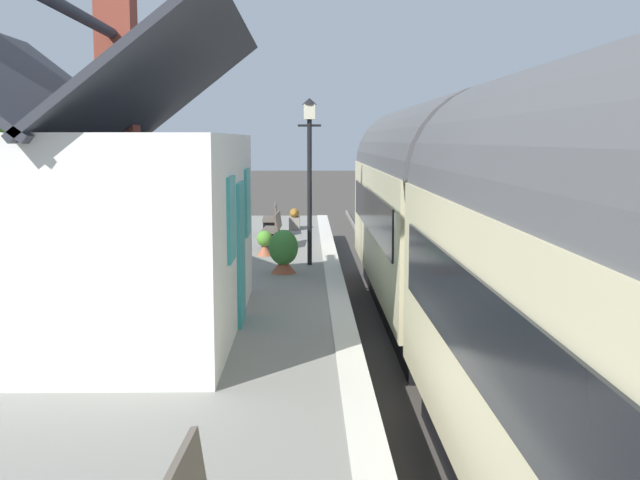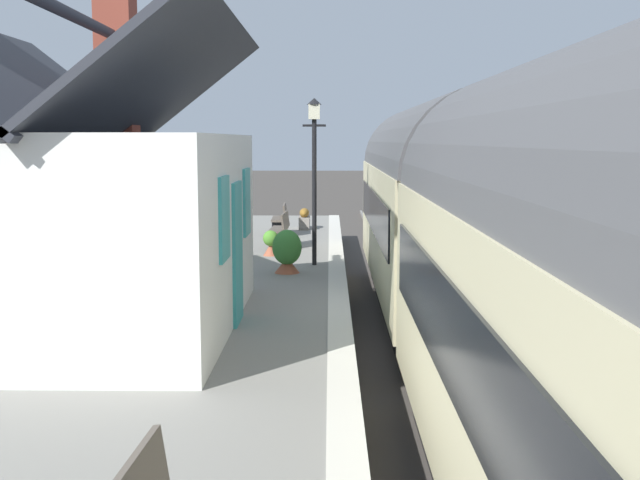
% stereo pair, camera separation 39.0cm
% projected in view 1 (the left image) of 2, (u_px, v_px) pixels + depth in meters
% --- Properties ---
extents(ground_plane, '(160.00, 160.00, 0.00)m').
position_uv_depth(ground_plane, '(413.00, 359.00, 12.98)').
color(ground_plane, '#423D38').
extents(platform, '(32.00, 5.21, 0.83)m').
position_uv_depth(platform, '(191.00, 335.00, 12.87)').
color(platform, gray).
rests_on(platform, ground).
extents(platform_edge_coping, '(32.00, 0.36, 0.02)m').
position_uv_depth(platform_edge_coping, '(341.00, 309.00, 12.85)').
color(platform_edge_coping, beige).
rests_on(platform_edge_coping, platform).
extents(rail_near, '(52.00, 0.08, 0.14)m').
position_uv_depth(rail_near, '(512.00, 354.00, 12.99)').
color(rail_near, gray).
rests_on(rail_near, ground).
extents(rail_far, '(52.00, 0.08, 0.14)m').
position_uv_depth(rail_far, '(424.00, 355.00, 12.97)').
color(rail_far, gray).
rests_on(rail_far, ground).
extents(train, '(19.89, 2.73, 4.32)m').
position_uv_depth(train, '(492.00, 234.00, 11.26)').
color(train, black).
rests_on(train, ground).
extents(station_building, '(6.42, 4.16, 5.72)m').
position_uv_depth(station_building, '(101.00, 222.00, 11.35)').
color(station_building, white).
rests_on(station_building, platform).
extents(bench_near_building, '(1.41, 0.47, 0.88)m').
position_uv_depth(bench_near_building, '(272.00, 218.00, 22.92)').
color(bench_near_building, brown).
rests_on(bench_near_building, platform).
extents(bench_platform_end, '(1.42, 0.49, 0.88)m').
position_uv_depth(bench_platform_end, '(273.00, 229.00, 20.19)').
color(bench_platform_end, brown).
rests_on(bench_platform_end, platform).
extents(planter_under_sign, '(0.51, 0.51, 0.71)m').
position_uv_depth(planter_under_sign, '(185.00, 223.00, 22.80)').
color(planter_under_sign, gray).
rests_on(planter_under_sign, platform).
extents(planter_by_door, '(0.36, 0.36, 0.60)m').
position_uv_depth(planter_by_door, '(264.00, 244.00, 18.72)').
color(planter_by_door, '#9E5138').
rests_on(planter_by_door, platform).
extents(planter_bench_right, '(0.52, 0.52, 0.86)m').
position_uv_depth(planter_bench_right, '(179.00, 239.00, 18.22)').
color(planter_bench_right, gray).
rests_on(planter_bench_right, platform).
extents(planter_bench_left, '(0.91, 0.32, 0.63)m').
position_uv_depth(planter_bench_left, '(294.00, 219.00, 24.40)').
color(planter_bench_left, gray).
rests_on(planter_bench_left, platform).
extents(planter_edge_far, '(0.60, 0.60, 0.89)m').
position_uv_depth(planter_edge_far, '(283.00, 252.00, 16.28)').
color(planter_edge_far, '#9E5138').
rests_on(planter_edge_far, platform).
extents(lamp_post_platform, '(0.32, 0.50, 3.60)m').
position_uv_depth(lamp_post_platform, '(309.00, 149.00, 17.07)').
color(lamp_post_platform, black).
rests_on(lamp_post_platform, platform).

